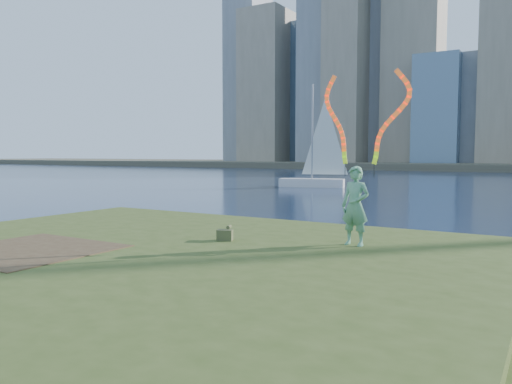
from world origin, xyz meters
The scene contains 7 objects.
ground centered at (0.00, 0.00, 0.00)m, with size 320.00×320.00×0.00m, color #18253E.
grassy_knoll centered at (0.00, -2.30, 0.34)m, with size 20.00×18.00×0.80m.
dirt_patch centered at (-2.20, -3.20, 0.81)m, with size 3.20×3.00×0.02m, color #47331E.
far_shore centered at (0.00, 95.00, 0.60)m, with size 320.00×40.00×1.20m, color #4E4939.
woman_with_ribbons centered at (3.56, 0.94, 2.19)m, with size 2.09×0.52×4.14m.
canvas_bag centered at (0.71, -0.06, 0.94)m, with size 0.43×0.48×0.34m.
sailboat centered at (-10.43, 29.70, 1.52)m, with size 5.85×3.18×8.84m.
Camera 1 is at (7.36, -9.66, 2.84)m, focal length 35.00 mm.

